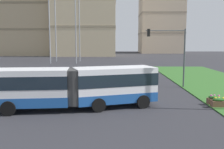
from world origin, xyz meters
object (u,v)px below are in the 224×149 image
object	(u,v)px
car_maroon_sedan	(56,80)
flower_planter_5	(215,100)
apartment_tower_centre	(161,6)
articulated_bus	(77,86)
traffic_light_far_right	(172,47)
flower_planter_4	(219,102)

from	to	relation	value
car_maroon_sedan	flower_planter_5	size ratio (longest dim) A/B	4.15
flower_planter_5	apartment_tower_centre	size ratio (longest dim) A/B	0.03
articulated_bus	flower_planter_5	xyz separation A→B (m)	(10.57, 1.16, -1.23)
traffic_light_far_right	apartment_tower_centre	bearing A→B (deg)	81.03
flower_planter_5	car_maroon_sedan	bearing A→B (deg)	151.75
articulated_bus	car_maroon_sedan	distance (m)	9.60
articulated_bus	car_maroon_sedan	bearing A→B (deg)	112.63
flower_planter_4	apartment_tower_centre	world-z (taller)	apartment_tower_centre
flower_planter_5	articulated_bus	bearing A→B (deg)	-173.71
flower_planter_4	traffic_light_far_right	bearing A→B (deg)	101.55
articulated_bus	apartment_tower_centre	size ratio (longest dim) A/B	0.28
flower_planter_4	apartment_tower_centre	xyz separation A→B (m)	(12.69, 100.15, 20.86)
flower_planter_4	flower_planter_5	world-z (taller)	same
flower_planter_5	apartment_tower_centre	distance (m)	102.26
car_maroon_sedan	apartment_tower_centre	distance (m)	97.71
articulated_bus	traffic_light_far_right	distance (m)	12.82
traffic_light_far_right	flower_planter_4	bearing A→B (deg)	-78.45
car_maroon_sedan	apartment_tower_centre	xyz separation A→B (m)	(26.94, 91.65, 20.53)
car_maroon_sedan	flower_planter_4	world-z (taller)	car_maroon_sedan
articulated_bus	flower_planter_4	size ratio (longest dim) A/B	10.85
articulated_bus	apartment_tower_centre	world-z (taller)	apartment_tower_centre
articulated_bus	flower_planter_5	distance (m)	10.71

